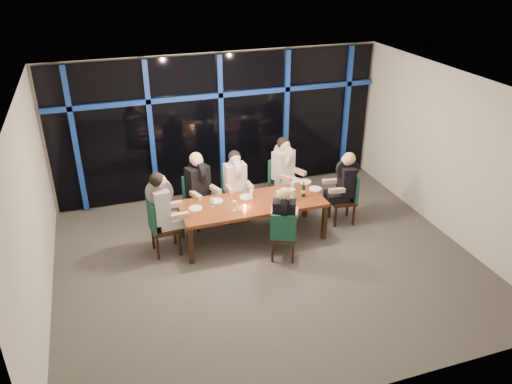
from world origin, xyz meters
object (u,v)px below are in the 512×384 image
chair_end_right (347,196)px  chair_far_mid (235,192)px  chair_far_right (281,180)px  wine_bottle (303,191)px  diner_far_left (199,180)px  diner_far_right (285,163)px  chair_end_left (159,224)px  chair_near_mid (283,234)px  chair_far_left (197,197)px  diner_end_right (345,178)px  water_pitcher (292,195)px  dining_table (252,205)px  diner_near_mid (284,212)px  diner_far_mid (236,176)px  diner_end_left (163,202)px

chair_end_right → chair_far_mid: bearing=-103.9°
chair_far_right → wine_bottle: 1.18m
diner_far_left → diner_far_right: size_ratio=0.99×
chair_end_left → diner_far_right: bearing=-74.6°
chair_near_mid → diner_far_right: size_ratio=0.93×
chair_far_left → diner_far_right: size_ratio=1.02×
diner_end_right → water_pitcher: (-1.15, -0.19, -0.08)m
chair_far_left → diner_far_right: 1.88m
chair_near_mid → wine_bottle: bearing=-107.9°
dining_table → chair_end_left: size_ratio=2.47×
chair_far_right → chair_end_left: size_ratio=0.97×
chair_end_left → water_pitcher: (2.37, -0.18, 0.27)m
chair_near_mid → diner_end_right: (1.57, 0.88, 0.42)m
diner_near_mid → chair_end_right: bearing=-130.0°
chair_near_mid → wine_bottle: size_ratio=3.14×
diner_far_left → wine_bottle: size_ratio=3.34×
diner_end_right → wine_bottle: 0.91m
chair_far_mid → diner_far_right: (1.09, 0.11, 0.43)m
diner_far_mid → chair_far_right: bearing=11.9°
chair_near_mid → diner_far_mid: 1.71m
chair_end_left → diner_end_right: diner_end_right is taller
chair_near_mid → diner_far_left: diner_far_left is taller
chair_far_left → water_pitcher: chair_far_left is taller
dining_table → chair_far_left: bearing=134.4°
chair_near_mid → chair_end_left: bearing=-0.0°
chair_end_left → diner_far_right: 2.87m
diner_far_left → diner_far_mid: 0.72m
diner_far_right → diner_near_mid: bearing=-135.7°
chair_far_right → chair_near_mid: size_ratio=1.10×
diner_far_mid → diner_end_left: 1.68m
chair_far_right → diner_near_mid: (-0.66, -1.83, 0.32)m
chair_far_left → diner_end_right: bearing=-37.3°
chair_end_left → diner_far_left: size_ratio=1.06×
chair_far_mid → chair_end_right: 2.19m
chair_far_right → chair_end_left: bearing=177.1°
chair_near_mid → diner_far_mid: bearing=-53.5°
dining_table → diner_near_mid: 0.85m
dining_table → diner_near_mid: size_ratio=2.86×
chair_far_right → diner_near_mid: bearing=-133.9°
dining_table → diner_end_right: bearing=1.2°
chair_end_left → water_pitcher: 2.40m
dining_table → diner_end_left: diner_end_left is taller
chair_near_mid → chair_end_right: bearing=-128.4°
wine_bottle → chair_end_right: bearing=6.2°
chair_end_right → diner_far_left: bearing=-96.4°
chair_far_mid → chair_end_right: bearing=-25.7°
diner_far_mid → diner_far_right: diner_far_right is taller
dining_table → chair_end_right: (1.93, 0.03, -0.13)m
diner_far_left → chair_near_mid: bearing=-76.5°
chair_near_mid → diner_near_mid: 0.38m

